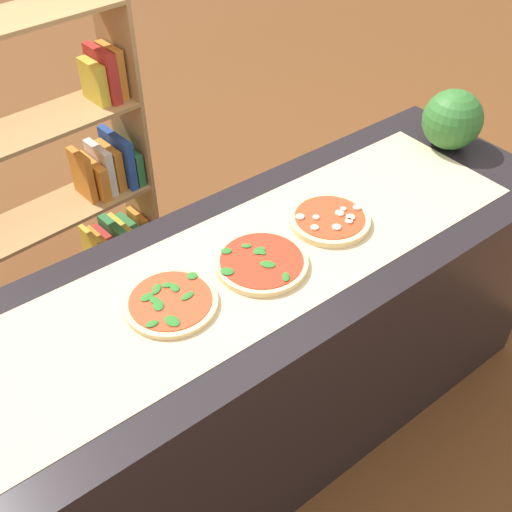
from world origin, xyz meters
The scene contains 8 objects.
ground_plane centered at (0.00, 0.00, 0.00)m, with size 12.00×12.00×0.00m, color brown.
counter centered at (0.00, 0.00, 0.45)m, with size 2.30×0.73×0.90m, color black.
parchment_paper centered at (0.00, 0.00, 0.90)m, with size 1.87×0.52×0.00m, color tan.
pizza_spinach_0 centered at (-0.31, 0.00, 0.92)m, with size 0.27×0.27×0.02m.
pizza_spinach_1 centered at (0.00, -0.03, 0.92)m, with size 0.28×0.28×0.03m.
pizza_mushroom_2 centered at (0.31, 0.00, 0.92)m, with size 0.27×0.27×0.03m.
watermelon centered at (1.00, 0.08, 1.02)m, with size 0.23×0.23×0.23m, color #2D6628.
bookshelf centered at (-0.08, 1.24, 0.58)m, with size 0.91×0.37×1.33m.
Camera 1 is at (-0.85, -1.10, 2.16)m, focal length 42.91 mm.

